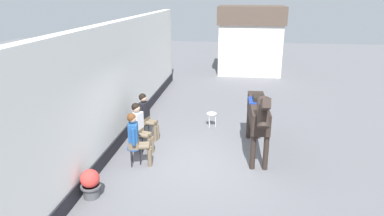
{
  "coord_description": "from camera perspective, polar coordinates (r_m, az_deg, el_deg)",
  "views": [
    {
      "loc": [
        0.84,
        -7.97,
        4.14
      ],
      "look_at": [
        -0.4,
        1.2,
        1.05
      ],
      "focal_mm": 32.38,
      "sensor_mm": 36.0,
      "label": 1
    }
  ],
  "objects": [
    {
      "name": "pub_facade_wall",
      "position": [
        10.39,
        -11.62,
        3.58
      ],
      "size": [
        0.34,
        14.0,
        3.4
      ],
      "color": "white",
      "rests_on": "ground_plane"
    },
    {
      "name": "saddled_horse_center",
      "position": [
        9.16,
        10.87,
        -0.87
      ],
      "size": [
        0.52,
        3.0,
        2.06
      ],
      "color": "#2D231E",
      "rests_on": "ground_plane"
    },
    {
      "name": "seated_visitor_middle",
      "position": [
        9.36,
        -8.68,
        -2.82
      ],
      "size": [
        0.61,
        0.48,
        1.39
      ],
      "color": "black",
      "rests_on": "ground_plane"
    },
    {
      "name": "ground_plane",
      "position": [
        11.75,
        3.12,
        -2.18
      ],
      "size": [
        40.0,
        40.0,
        0.0
      ],
      "primitive_type": "plane",
      "color": "slate"
    },
    {
      "name": "distant_cottage",
      "position": [
        18.94,
        9.53,
        11.13
      ],
      "size": [
        3.4,
        2.6,
        3.5
      ],
      "color": "silver",
      "rests_on": "ground_plane"
    },
    {
      "name": "spare_stool_white",
      "position": [
        11.16,
        3.25,
        -1.15
      ],
      "size": [
        0.32,
        0.32,
        0.46
      ],
      "color": "white",
      "rests_on": "ground_plane"
    },
    {
      "name": "seated_visitor_far",
      "position": [
        10.19,
        -7.61,
        -0.98
      ],
      "size": [
        0.61,
        0.48,
        1.39
      ],
      "color": "black",
      "rests_on": "ground_plane"
    },
    {
      "name": "flower_planter_near",
      "position": [
        7.75,
        -16.39,
        -11.78
      ],
      "size": [
        0.43,
        0.43,
        0.64
      ],
      "color": "#4C4C51",
      "rests_on": "ground_plane"
    },
    {
      "name": "seated_visitor_near",
      "position": [
        8.65,
        -9.2,
        -4.67
      ],
      "size": [
        0.61,
        0.48,
        1.39
      ],
      "color": "#194C99",
      "rests_on": "ground_plane"
    }
  ]
}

